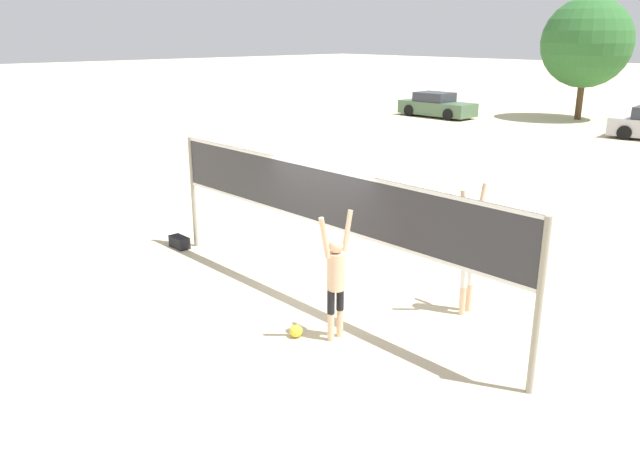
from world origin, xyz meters
TOP-DOWN VIEW (x-y plane):
  - ground_plane at (0.00, 0.00)m, footprint 200.00×200.00m
  - volleyball_net at (0.00, 0.00)m, footprint 8.43×0.10m
  - player_spiker at (1.25, -0.83)m, footprint 0.28×0.70m
  - player_blocker at (2.10, 1.50)m, footprint 0.28×0.72m
  - volleyball at (0.79, -1.26)m, footprint 0.21×0.21m
  - gear_bag at (-4.30, -0.35)m, footprint 0.52×0.26m
  - parked_car_mid at (-14.50, 22.65)m, footprint 4.46×1.91m
  - tree_left_cluster at (-8.36, 27.55)m, footprint 4.82×4.82m

SIDE VIEW (x-z plane):
  - ground_plane at x=0.00m, z-range 0.00..0.00m
  - volleyball at x=0.79m, z-range 0.00..0.21m
  - gear_bag at x=-4.30m, z-range 0.00..0.26m
  - parked_car_mid at x=-14.50m, z-range -0.07..1.32m
  - player_spiker at x=1.25m, z-range 0.05..2.12m
  - player_blocker at x=2.10m, z-range 0.07..2.33m
  - volleyball_net at x=0.00m, z-range 0.59..3.08m
  - tree_left_cluster at x=-8.36m, z-range 0.86..7.42m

